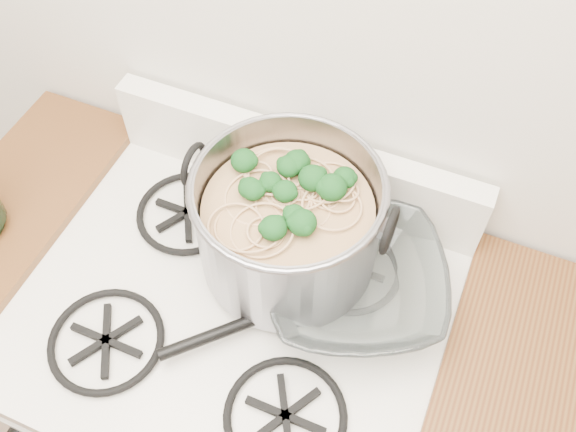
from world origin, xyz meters
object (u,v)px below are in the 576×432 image
(spatula, at_px, (298,303))
(glass_bowl, at_px, (354,287))
(gas_range, at_px, (245,398))
(stock_pot, at_px, (288,225))

(spatula, distance_m, glass_bowl, 0.11)
(gas_range, xyz_separation_m, stock_pot, (0.06, 0.13, 0.59))
(glass_bowl, bearing_deg, stock_pot, 170.00)
(gas_range, distance_m, stock_pot, 0.61)
(gas_range, distance_m, glass_bowl, 0.55)
(stock_pot, xyz_separation_m, glass_bowl, (0.14, -0.02, -0.09))
(stock_pot, bearing_deg, spatula, -57.99)
(spatula, bearing_deg, stock_pot, 166.30)
(gas_range, bearing_deg, glass_bowl, 28.66)
(gas_range, relative_size, glass_bowl, 7.25)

